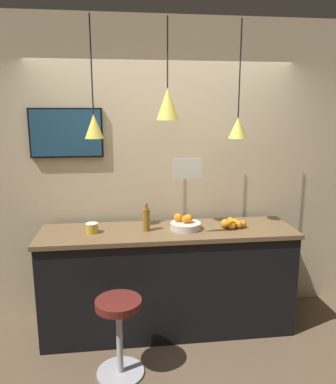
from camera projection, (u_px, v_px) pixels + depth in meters
The scene contains 13 objects.
ground_plane at pixel (178, 371), 3.00m from camera, with size 14.00×14.00×0.00m, color brown.
back_wall at pixel (163, 172), 3.70m from camera, with size 8.00×0.06×2.90m.
service_counter at pixel (168, 280), 3.50m from camera, with size 2.32×0.61×0.99m.
bar_stool at pixel (119, 324), 2.88m from camera, with size 0.38×0.38×0.64m.
fruit_bowl at pixel (185, 224), 3.40m from camera, with size 0.28×0.28×0.14m.
orange_pile at pixel (233, 223), 3.45m from camera, with size 0.24×0.23×0.09m.
juice_bottle at pixel (146, 219), 3.34m from camera, with size 0.07×0.07×0.26m.
spread_jar at pixel (92, 228), 3.30m from camera, with size 0.11×0.11×0.09m.
pendant_lamp_left at pixel (94, 125), 3.15m from camera, with size 0.16×0.16×0.99m.
pendant_lamp_middle at pixel (168, 104), 3.19m from camera, with size 0.19×0.19×0.84m.
pendant_lamp_right at pixel (238, 127), 3.31m from camera, with size 0.17×0.17×1.00m.
mounted_tv at pixel (66, 133), 3.46m from camera, with size 0.67×0.04×0.46m.
hanging_menu_board at pixel (187, 169), 3.07m from camera, with size 0.24×0.01×0.17m.
Camera 1 is at (-0.41, -2.59, 2.05)m, focal length 35.00 mm.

